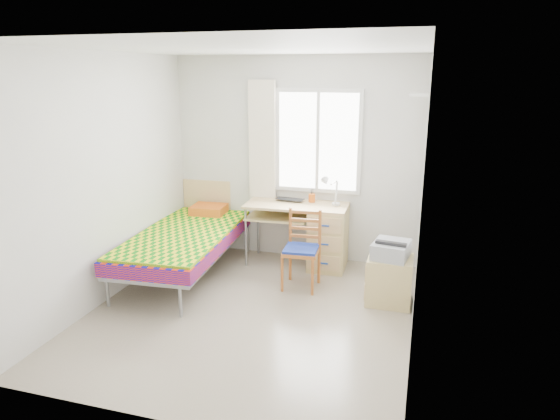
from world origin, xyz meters
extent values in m
plane|color=#BCAD93|center=(0.00, 0.00, 0.00)|extent=(3.50, 3.50, 0.00)
plane|color=white|center=(0.00, 0.00, 2.60)|extent=(3.50, 3.50, 0.00)
plane|color=silver|center=(0.00, 1.75, 1.30)|extent=(3.20, 0.00, 3.20)
plane|color=silver|center=(-1.60, 0.00, 1.30)|extent=(0.00, 3.50, 3.50)
plane|color=silver|center=(1.60, 0.00, 1.30)|extent=(0.00, 3.50, 3.50)
cube|color=white|center=(0.30, 1.73, 1.55)|extent=(1.10, 0.04, 1.30)
cube|color=white|center=(0.30, 1.72, 1.55)|extent=(1.00, 0.02, 1.20)
cube|color=white|center=(0.30, 1.72, 1.55)|extent=(0.04, 0.02, 1.20)
cube|color=#FAECCE|center=(-0.42, 1.68, 1.45)|extent=(0.35, 0.05, 1.70)
cube|color=white|center=(1.49, 1.40, 2.15)|extent=(0.20, 0.32, 0.03)
cube|color=gray|center=(-1.07, 0.70, 0.37)|extent=(1.13, 2.25, 0.07)
cube|color=red|center=(-1.07, 0.70, 0.46)|extent=(1.17, 2.27, 0.15)
cube|color=yellow|center=(-1.07, 0.68, 0.55)|extent=(1.14, 2.15, 0.03)
cube|color=tan|center=(-1.07, 1.76, 0.66)|extent=(1.05, 0.12, 0.60)
cube|color=#EC591A|center=(-1.12, 1.49, 0.62)|extent=(0.46, 0.40, 0.11)
cylinder|color=gray|center=(-1.49, -0.30, 0.18)|extent=(0.04, 0.04, 0.35)
cylinder|color=gray|center=(-0.65, 1.69, 0.18)|extent=(0.04, 0.04, 0.35)
cube|color=tan|center=(0.10, 1.44, 0.78)|extent=(1.29, 0.62, 0.03)
cube|color=tan|center=(0.52, 1.44, 0.38)|extent=(0.46, 0.58, 0.76)
cube|color=tan|center=(-0.13, 1.44, 0.61)|extent=(0.79, 0.57, 0.02)
cylinder|color=gray|center=(-0.49, 1.20, 0.38)|extent=(0.03, 0.03, 0.76)
cylinder|color=gray|center=(-0.49, 1.69, 0.38)|extent=(0.03, 0.03, 0.76)
cube|color=brown|center=(0.34, 0.75, 0.43)|extent=(0.41, 0.41, 0.04)
cube|color=navy|center=(0.34, 0.75, 0.46)|extent=(0.39, 0.39, 0.04)
cube|color=brown|center=(0.34, 0.92, 0.70)|extent=(0.35, 0.05, 0.39)
cylinder|color=brown|center=(0.17, 0.58, 0.22)|extent=(0.03, 0.03, 0.43)
cylinder|color=brown|center=(0.51, 0.92, 0.44)|extent=(0.04, 0.04, 0.89)
cube|color=tan|center=(1.34, 0.63, 0.25)|extent=(0.47, 0.42, 0.51)
cube|color=tan|center=(1.10, 0.63, 0.37)|extent=(0.01, 0.38, 0.19)
cube|color=tan|center=(1.10, 0.63, 0.16)|extent=(0.01, 0.38, 0.19)
cube|color=#A8AAB0|center=(1.33, 0.64, 0.59)|extent=(0.41, 0.46, 0.17)
cube|color=black|center=(1.33, 0.64, 0.68)|extent=(0.33, 0.37, 0.02)
imported|color=black|center=(-0.03, 1.52, 0.81)|extent=(0.39, 0.28, 0.03)
cylinder|color=#EC591A|center=(0.26, 1.60, 0.85)|extent=(0.09, 0.09, 0.10)
cylinder|color=white|center=(0.58, 1.53, 0.81)|extent=(0.10, 0.10, 0.03)
cylinder|color=white|center=(0.58, 1.53, 0.95)|extent=(0.02, 0.12, 0.27)
cylinder|color=white|center=(0.56, 1.45, 1.09)|extent=(0.13, 0.24, 0.11)
cone|color=white|center=(0.48, 1.35, 1.12)|extent=(0.14, 0.15, 0.13)
imported|color=gray|center=(-0.08, 1.45, 0.59)|extent=(0.27, 0.30, 0.02)
camera|label=1|loc=(1.60, -4.40, 2.38)|focal=32.00mm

